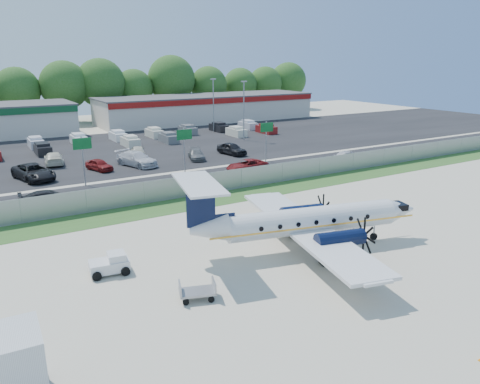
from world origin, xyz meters
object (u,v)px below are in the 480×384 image
pushback_tug (111,264)px  service_container (8,374)px  aircraft (307,221)px  baggage_cart_far (296,227)px  baggage_cart_near (197,291)px

pushback_tug → service_container: (-6.37, -9.20, 0.80)m
aircraft → baggage_cart_far: size_ratio=6.68×
aircraft → baggage_cart_far: 3.14m
baggage_cart_far → pushback_tug: bearing=177.3°
aircraft → service_container: size_ratio=5.76×
baggage_cart_near → baggage_cart_far: 11.51m
service_container → baggage_cart_far: bearing=23.4°
baggage_cart_near → baggage_cart_far: size_ratio=0.85×
aircraft → baggage_cart_near: bearing=-165.7°
aircraft → baggage_cart_near: (-9.29, -2.36, -1.56)m
baggage_cart_near → aircraft: bearing=14.3°
baggage_cart_far → baggage_cart_near: bearing=-154.9°
baggage_cart_far → service_container: service_container is taller
pushback_tug → baggage_cart_near: size_ratio=1.12×
baggage_cart_near → service_container: 10.13m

